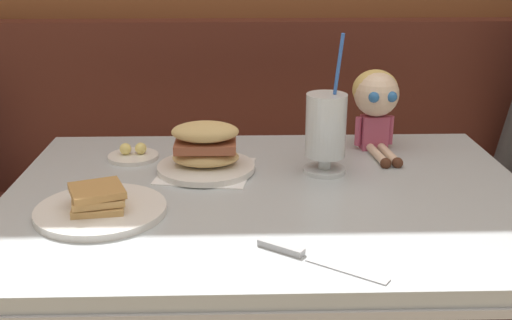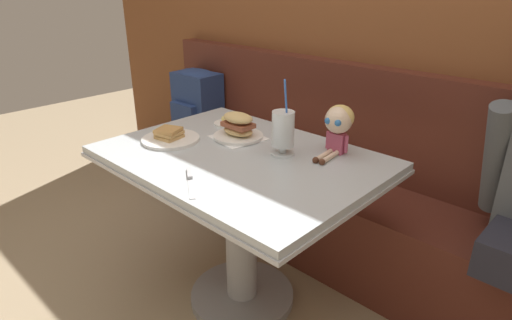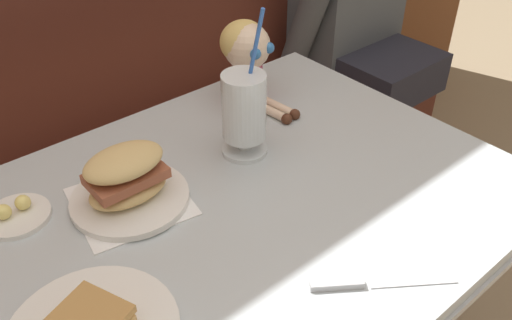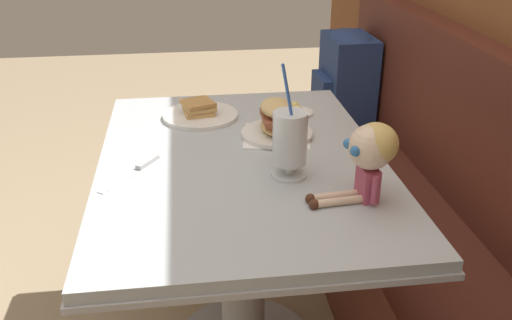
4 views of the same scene
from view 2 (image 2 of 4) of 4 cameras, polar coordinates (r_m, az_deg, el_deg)
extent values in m
plane|color=#998466|center=(2.04, -5.66, -20.27)|extent=(8.00, 8.00, 0.00)
cube|color=brown|center=(2.30, 14.08, 17.61)|extent=(4.40, 0.08, 2.40)
cube|color=#512319|center=(2.37, 8.34, -6.76)|extent=(2.60, 0.48, 0.45)
cube|color=#512319|center=(2.32, 11.82, 5.81)|extent=(2.60, 0.10, 0.55)
cube|color=#B2BCC1|center=(1.74, -2.13, 0.35)|extent=(1.10, 0.80, 0.03)
cube|color=#B7BABF|center=(1.75, -2.12, -0.34)|extent=(1.11, 0.81, 0.02)
cylinder|color=#A5A8AD|center=(1.91, -1.97, -9.60)|extent=(0.14, 0.14, 0.65)
cylinder|color=gray|center=(2.12, -1.84, -17.51)|extent=(0.48, 0.48, 0.04)
cylinder|color=white|center=(1.91, -11.28, 2.73)|extent=(0.25, 0.25, 0.01)
cube|color=tan|center=(1.90, -11.47, 3.09)|extent=(0.11, 0.11, 0.01)
cube|color=tan|center=(1.90, -11.48, 3.54)|extent=(0.12, 0.12, 0.01)
cube|color=#B78447|center=(1.89, -11.60, 3.94)|extent=(0.12, 0.12, 0.01)
cylinder|color=silver|center=(1.73, 3.53, 0.88)|extent=(0.10, 0.10, 0.01)
cylinder|color=silver|center=(1.72, 3.55, 1.50)|extent=(0.03, 0.03, 0.03)
cylinder|color=silver|center=(1.69, 3.62, 4.17)|extent=(0.09, 0.09, 0.14)
cylinder|color=#ADE0A8|center=(1.70, 3.61, 3.72)|extent=(0.08, 0.08, 0.11)
cylinder|color=blue|center=(1.65, 4.05, 7.14)|extent=(0.02, 0.05, 0.22)
cube|color=white|center=(1.91, -2.37, 2.99)|extent=(0.23, 0.23, 0.00)
cylinder|color=white|center=(1.90, -2.37, 3.21)|extent=(0.22, 0.22, 0.01)
ellipsoid|color=tan|center=(1.89, -2.39, 3.91)|extent=(0.15, 0.10, 0.04)
cube|color=#995138|center=(1.89, -2.40, 4.71)|extent=(0.14, 0.09, 0.02)
ellipsoid|color=tan|center=(1.88, -2.42, 5.64)|extent=(0.15, 0.10, 0.04)
cylinder|color=white|center=(2.09, -3.97, 4.89)|extent=(0.12, 0.12, 0.01)
sphere|color=#F4E07A|center=(2.10, -4.27, 5.50)|extent=(0.03, 0.03, 0.03)
sphere|color=#F4E07A|center=(2.07, -3.53, 5.32)|extent=(0.03, 0.03, 0.03)
cube|color=silver|center=(1.46, -8.58, -3.88)|extent=(0.13, 0.10, 0.00)
cube|color=#B2B5BA|center=(1.57, -8.83, -1.72)|extent=(0.08, 0.06, 0.01)
cube|color=#B74C6B|center=(1.76, 10.70, 2.25)|extent=(0.07, 0.05, 0.08)
sphere|color=beige|center=(1.73, 10.94, 5.27)|extent=(0.11, 0.11, 0.11)
ellipsoid|color=#D8B766|center=(1.74, 11.15, 5.61)|extent=(0.12, 0.12, 0.10)
sphere|color=#2D6BB2|center=(1.70, 9.53, 5.16)|extent=(0.03, 0.03, 0.03)
sphere|color=#2D6BB2|center=(1.68, 10.85, 4.86)|extent=(0.03, 0.03, 0.03)
cylinder|color=beige|center=(1.71, 8.96, 0.59)|extent=(0.03, 0.12, 0.02)
cylinder|color=beige|center=(1.70, 9.78, 0.37)|extent=(0.03, 0.12, 0.02)
sphere|color=#4C2819|center=(1.66, 7.94, -0.03)|extent=(0.03, 0.03, 0.03)
sphere|color=#4C2819|center=(1.65, 8.77, -0.27)|extent=(0.03, 0.03, 0.03)
cylinder|color=#B74C6B|center=(1.78, 9.55, 2.68)|extent=(0.02, 0.02, 0.07)
cylinder|color=#B74C6B|center=(1.74, 11.90, 2.08)|extent=(0.02, 0.02, 0.07)
cube|color=navy|center=(2.87, -7.75, 7.71)|extent=(0.31, 0.21, 0.38)
cube|color=navy|center=(2.83, -9.56, 5.72)|extent=(0.21, 0.06, 0.17)
ellipsoid|color=navy|center=(2.83, -7.95, 11.22)|extent=(0.29, 0.20, 0.07)
cylinder|color=#4C5156|center=(1.84, 29.35, -0.01)|extent=(0.09, 0.25, 0.48)
camera|label=1|loc=(1.23, -50.61, 6.92)|focal=43.98mm
camera|label=3|loc=(1.68, -30.91, 20.08)|focal=37.60mm
camera|label=4|loc=(1.01, 62.13, 12.74)|focal=39.26mm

